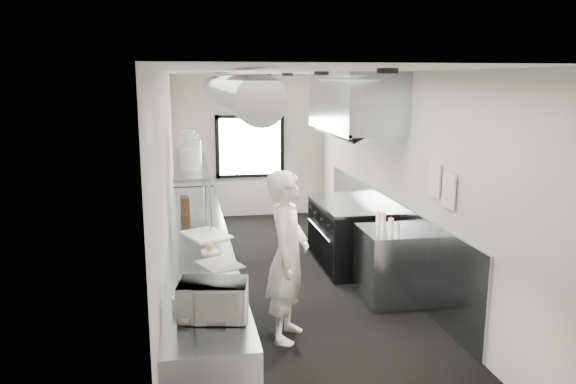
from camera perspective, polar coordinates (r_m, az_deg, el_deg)
name	(u,v)px	position (r m, az deg, el deg)	size (l,w,h in m)	color
floor	(286,286)	(7.58, -0.16, -9.50)	(3.00, 8.00, 0.01)	black
ceiling	(286,71)	(7.08, -0.18, 12.17)	(3.00, 8.00, 0.01)	silver
wall_back	(250,146)	(11.12, -3.90, 4.66)	(3.00, 0.02, 2.80)	beige
wall_front	(407,303)	(3.48, 11.99, -10.98)	(3.00, 0.02, 2.80)	beige
wall_left	(167,187)	(7.09, -12.18, 0.53)	(0.02, 8.00, 2.80)	beige
wall_right	(397,179)	(7.61, 11.01, 1.32)	(0.02, 8.00, 2.80)	beige
wall_cladding	(385,234)	(8.06, 9.87, -4.27)	(0.03, 5.50, 1.10)	#979DA4
hvac_duct	(227,91)	(7.39, -6.18, 10.14)	(0.40, 0.40, 6.40)	#93949B
service_window	(250,146)	(11.08, -3.87, 4.64)	(1.36, 0.05, 1.25)	white
exhaust_hood	(354,102)	(8.03, 6.73, 9.09)	(0.81, 2.20, 0.88)	#979DA4
prep_counter	(200,271)	(6.85, -8.99, -7.98)	(0.70, 6.00, 0.90)	#979DA4
pass_shelf	(191,163)	(8.05, -9.85, 2.88)	(0.45, 3.00, 0.68)	#979DA4
range	(347,234)	(8.31, 6.03, -4.25)	(0.88, 1.60, 0.94)	black
bottle_station	(388,265)	(7.09, 10.14, -7.34)	(0.65, 0.80, 0.90)	#979DA4
far_work_table	(193,204)	(10.41, -9.60, -1.24)	(0.70, 1.20, 0.90)	#979DA4
notice_sheet_a	(435,180)	(6.48, 14.70, 1.19)	(0.02, 0.28, 0.38)	silver
notice_sheet_b	(449,190)	(6.18, 16.04, 0.16)	(0.02, 0.28, 0.38)	silver
line_cook	(288,256)	(5.85, -0.02, -6.56)	(0.66, 0.43, 1.80)	white
microwave	(213,300)	(4.42, -7.63, -10.83)	(0.48, 0.37, 0.29)	silver
deli_tub_a	(192,290)	(4.90, -9.69, -9.83)	(0.13, 0.13, 0.09)	silver
deli_tub_b	(181,303)	(4.64, -10.82, -11.05)	(0.15, 0.15, 0.11)	silver
newspaper	(220,264)	(5.65, -6.93, -7.30)	(0.35, 0.44, 0.01)	beige
small_plate	(210,252)	(6.05, -7.92, -6.02)	(0.20, 0.20, 0.02)	white
pastry	(210,247)	(6.03, -7.94, -5.54)	(0.09, 0.09, 0.09)	tan
cutting_board	(206,234)	(6.70, -8.37, -4.29)	(0.43, 0.57, 0.02)	white
knife_block	(185,206)	(7.72, -10.44, -1.37)	(0.10, 0.22, 0.24)	#54321D
plate_stack_a	(191,159)	(7.28, -9.86, 3.28)	(0.22, 0.22, 0.26)	white
plate_stack_b	(191,152)	(7.65, -9.80, 3.99)	(0.26, 0.26, 0.34)	white
plate_stack_c	(190,146)	(8.24, -9.95, 4.60)	(0.26, 0.26, 0.36)	white
plate_stack_d	(188,142)	(8.84, -10.16, 5.02)	(0.23, 0.23, 0.35)	white
squeeze_bottle_a	(398,230)	(6.67, 11.08, -3.79)	(0.06, 0.06, 0.17)	white
squeeze_bottle_b	(391,226)	(6.77, 10.43, -3.44)	(0.06, 0.06, 0.19)	white
squeeze_bottle_c	(383,223)	(6.95, 9.62, -3.13)	(0.05, 0.05, 0.16)	white
squeeze_bottle_d	(383,220)	(7.03, 9.66, -2.84)	(0.06, 0.06, 0.19)	white
squeeze_bottle_e	(378,218)	(7.16, 9.16, -2.67)	(0.06, 0.06, 0.17)	white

